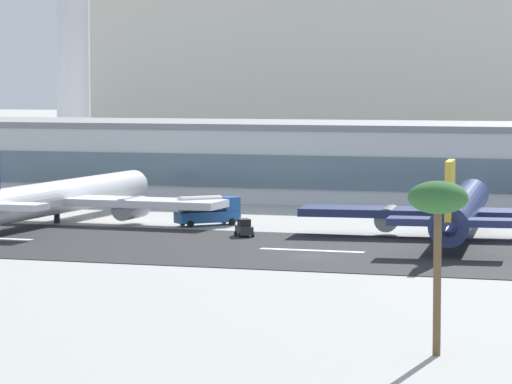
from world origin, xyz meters
name	(u,v)px	position (x,y,z in m)	size (l,w,h in m)	color
ground_plane	(310,257)	(0.00, 0.00, 0.00)	(1400.00, 1400.00, 0.00)	#A8A8A3
runway_strip	(321,251)	(0.00, 4.78, 0.04)	(800.00, 33.44, 0.08)	#262628
runway_centreline_dash_4	(312,250)	(-1.10, 4.78, 0.09)	(12.00, 1.20, 0.01)	white
terminal_building	(343,160)	(-15.31, 74.64, 6.13)	(215.48, 30.15, 12.25)	silver
control_tower	(73,26)	(-85.16, 122.41, 30.24)	(14.53, 14.53, 49.78)	silver
distant_hotel_block	(361,70)	(-44.53, 208.76, 21.77)	(142.38, 36.75, 43.54)	beige
airliner_navy_tail_gate_1	(58,198)	(-41.69, 24.48, 3.35)	(45.88, 50.43, 10.52)	white
airliner_gold_tail_gate_2	(461,211)	(12.63, 22.07, 3.33)	(39.49, 49.91, 10.43)	navy
service_fuel_truck_0	(208,210)	(-21.55, 27.46, 2.03)	(7.93, 7.76, 3.95)	#23569E
service_baggage_tug_1	(244,228)	(-12.78, 16.15, 1.05)	(3.08, 3.57, 2.20)	#2D3338
palm_tree_1	(438,204)	(23.01, -50.13, 10.52)	(4.14, 4.14, 12.08)	brown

